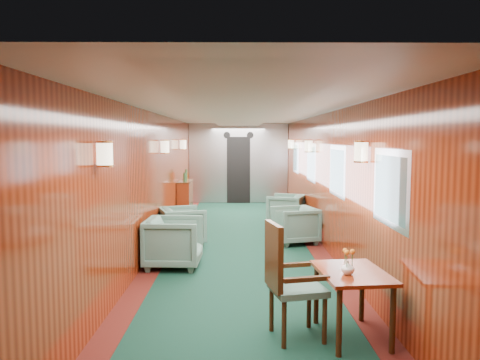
% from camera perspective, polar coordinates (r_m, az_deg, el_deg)
% --- Properties ---
extents(room, '(12.00, 12.10, 2.40)m').
position_cam_1_polar(room, '(8.22, 0.05, 2.87)').
color(room, '#0E3324').
rests_on(room, ground).
extents(bulkhead, '(2.98, 0.17, 2.39)m').
position_cam_1_polar(bulkhead, '(14.14, -0.18, 1.99)').
color(bulkhead, '#ACAFB3').
rests_on(bulkhead, ground).
extents(windows_right, '(0.02, 8.60, 0.80)m').
position_cam_1_polar(windows_right, '(8.62, 9.98, 1.66)').
color(windows_right, silver).
rests_on(windows_right, ground).
extents(wall_sconces, '(2.97, 7.97, 0.25)m').
position_cam_1_polar(wall_sconces, '(8.78, 0.01, 4.02)').
color(wall_sconces, beige).
rests_on(wall_sconces, ground).
extents(dining_table, '(0.71, 0.95, 0.67)m').
position_cam_1_polar(dining_table, '(4.79, 13.50, -11.97)').
color(dining_table, maroon).
rests_on(dining_table, ground).
extents(side_chair, '(0.60, 0.63, 1.15)m').
position_cam_1_polar(side_chair, '(4.65, 5.74, -11.60)').
color(side_chair, '#1E4740').
rests_on(side_chair, ground).
extents(credenza, '(0.32, 1.02, 1.19)m').
position_cam_1_polar(credenza, '(11.67, -6.71, -2.26)').
color(credenza, maroon).
rests_on(credenza, ground).
extents(flower_vase, '(0.16, 0.16, 0.13)m').
position_cam_1_polar(flower_vase, '(4.62, 13.01, -10.38)').
color(flower_vase, silver).
rests_on(flower_vase, dining_table).
extents(armchair_left_near, '(0.87, 0.84, 0.76)m').
position_cam_1_polar(armchair_left_near, '(7.23, -8.07, -7.52)').
color(armchair_left_near, '#1E4740').
rests_on(armchair_left_near, ground).
extents(armchair_left_far, '(0.97, 0.96, 0.70)m').
position_cam_1_polar(armchair_left_far, '(8.70, -7.04, -5.56)').
color(armchair_left_far, '#1E4740').
rests_on(armchair_left_far, ground).
extents(armchair_right_near, '(0.92, 0.91, 0.69)m').
position_cam_1_polar(armchair_right_near, '(8.81, 6.69, -5.47)').
color(armchair_right_near, '#1E4740').
rests_on(armchair_right_near, ground).
extents(armchair_right_far, '(0.97, 0.96, 0.69)m').
position_cam_1_polar(armchair_right_far, '(10.67, 5.61, -3.59)').
color(armchair_right_far, '#1E4740').
rests_on(armchair_right_far, ground).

